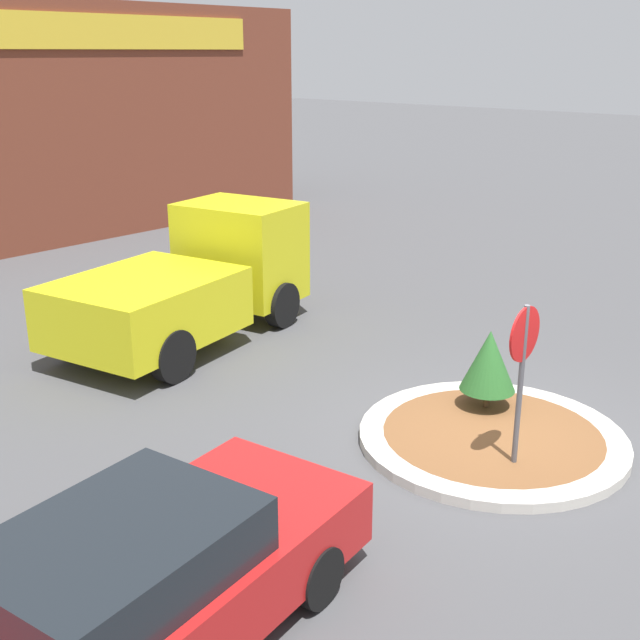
% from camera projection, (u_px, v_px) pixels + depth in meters
% --- Properties ---
extents(ground_plane, '(120.00, 120.00, 0.00)m').
position_uv_depth(ground_plane, '(492.00, 442.00, 10.96)').
color(ground_plane, '#474749').
extents(traffic_island, '(3.63, 3.63, 0.14)m').
position_uv_depth(traffic_island, '(492.00, 438.00, 10.94)').
color(traffic_island, '#BCB7AD').
rests_on(traffic_island, ground_plane).
extents(stop_sign, '(0.69, 0.07, 2.22)m').
position_uv_depth(stop_sign, '(523.00, 359.00, 9.72)').
color(stop_sign, '#4C4C51').
rests_on(stop_sign, ground_plane).
extents(island_shrub, '(0.80, 0.80, 1.17)m').
position_uv_depth(island_shrub, '(489.00, 360.00, 11.51)').
color(island_shrub, brown).
rests_on(island_shrub, traffic_island).
extents(utility_truck, '(5.45, 3.18, 2.29)m').
position_uv_depth(utility_truck, '(194.00, 280.00, 14.68)').
color(utility_truck, gold).
rests_on(utility_truck, ground_plane).
extents(storefront_building, '(14.82, 6.07, 6.39)m').
position_uv_depth(storefront_building, '(48.00, 118.00, 23.89)').
color(storefront_building, brown).
rests_on(storefront_building, ground_plane).
extents(parked_sedan_red, '(4.83, 2.40, 1.44)m').
position_uv_depth(parked_sedan_red, '(137.00, 590.00, 6.81)').
color(parked_sedan_red, '#B21919').
rests_on(parked_sedan_red, ground_plane).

